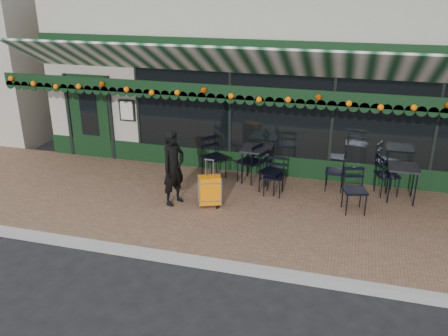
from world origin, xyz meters
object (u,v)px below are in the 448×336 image
(woman, at_px, (174,168))
(suitcase, at_px, (210,191))
(chair_b_left, at_px, (249,162))
(chair_b_right, at_px, (271,172))
(chair_a_right, at_px, (388,175))
(chair_solo, at_px, (214,158))
(chair_a_left, at_px, (335,172))
(chair_b_front, at_px, (274,177))
(chair_a_front, at_px, (355,191))
(cafe_table_b, at_px, (257,151))
(cafe_table_a, at_px, (403,170))

(woman, bearing_deg, suitcase, -63.45)
(suitcase, height_order, chair_b_left, suitcase)
(chair_b_right, bearing_deg, chair_a_right, -57.78)
(chair_b_left, distance_m, chair_solo, 0.86)
(chair_a_left, distance_m, chair_b_left, 1.96)
(chair_a_left, bearing_deg, chair_b_front, -62.90)
(woman, relative_size, chair_solo, 1.61)
(chair_b_left, bearing_deg, chair_a_front, 90.67)
(suitcase, height_order, chair_solo, suitcase)
(cafe_table_b, relative_size, chair_b_front, 0.98)
(cafe_table_b, bearing_deg, chair_solo, -177.21)
(suitcase, xyz_separation_m, cafe_table_a, (3.87, 1.40, 0.34))
(suitcase, xyz_separation_m, chair_solo, (-0.36, 1.52, 0.15))
(chair_a_right, xyz_separation_m, chair_b_right, (-2.49, -0.54, 0.01))
(chair_a_left, distance_m, chair_a_right, 1.13)
(woman, height_order, chair_a_right, woman)
(cafe_table_a, distance_m, chair_b_right, 2.80)
(suitcase, relative_size, chair_b_right, 1.13)
(suitcase, xyz_separation_m, chair_a_left, (2.46, 1.56, 0.07))
(cafe_table_a, xyz_separation_m, chair_solo, (-4.23, 0.11, -0.19))
(woman, bearing_deg, chair_a_right, -46.88)
(woman, xyz_separation_m, cafe_table_b, (1.42, 1.63, -0.06))
(cafe_table_a, height_order, chair_a_front, chair_a_front)
(cafe_table_a, bearing_deg, chair_b_front, -169.89)
(cafe_table_b, xyz_separation_m, chair_solo, (-1.02, -0.05, -0.24))
(chair_a_left, xyz_separation_m, chair_b_left, (-1.96, -0.04, 0.06))
(cafe_table_b, bearing_deg, woman, -131.24)
(chair_a_front, bearing_deg, woman, 173.59)
(woman, height_order, suitcase, woman)
(chair_a_front, bearing_deg, suitcase, 174.84)
(chair_a_right, bearing_deg, chair_a_left, 72.49)
(suitcase, relative_size, chair_b_front, 1.23)
(chair_b_front, relative_size, chair_solo, 0.85)
(chair_b_right, relative_size, chair_solo, 0.92)
(woman, bearing_deg, cafe_table_a, -50.35)
(woman, bearing_deg, cafe_table_b, -19.12)
(suitcase, distance_m, chair_b_front, 1.50)
(suitcase, bearing_deg, chair_a_front, -11.78)
(chair_a_left, distance_m, chair_b_front, 1.42)
(suitcase, xyz_separation_m, chair_a_front, (2.91, 0.54, 0.11))
(chair_b_left, height_order, chair_solo, chair_solo)
(cafe_table_b, xyz_separation_m, chair_b_front, (0.52, -0.64, -0.32))
(cafe_table_a, bearing_deg, chair_a_right, 143.55)
(chair_solo, bearing_deg, chair_a_right, -49.84)
(chair_a_left, height_order, chair_b_front, chair_b_front)
(chair_a_front, relative_size, chair_b_left, 0.96)
(chair_solo, bearing_deg, chair_a_front, -67.82)
(chair_b_left, bearing_deg, chair_b_front, 71.50)
(woman, height_order, chair_b_right, woman)
(chair_a_right, bearing_deg, chair_solo, 71.52)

